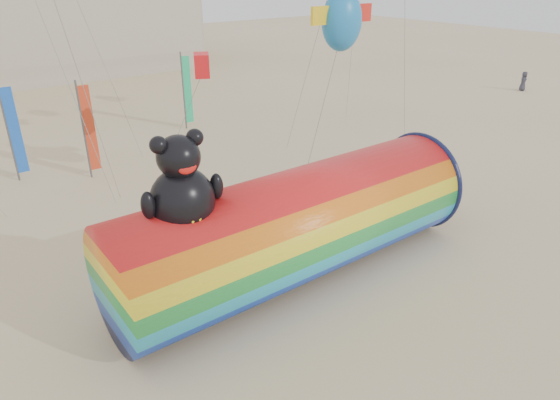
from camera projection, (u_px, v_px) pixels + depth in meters
ground at (294, 277)px, 18.27m from camera, size 160.00×160.00×0.00m
windsock_assembly at (297, 222)px, 17.64m from camera, size 13.71×4.17×6.32m
kite_handler at (381, 172)px, 25.05m from camera, size 0.78×0.77×1.82m
fabric_bundle at (418, 193)px, 24.53m from camera, size 2.62×1.35×0.41m
festival_banners at (105, 114)px, 28.41m from camera, size 12.07×5.02×5.20m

